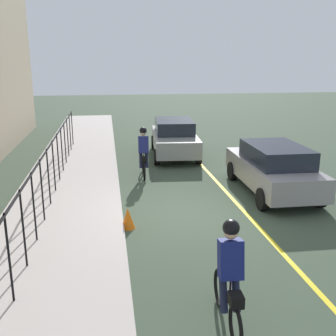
# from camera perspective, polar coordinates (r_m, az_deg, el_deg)

# --- Properties ---
(ground_plane) EXTENTS (80.00, 80.00, 0.00)m
(ground_plane) POSITION_cam_1_polar(r_m,az_deg,el_deg) (11.13, 2.86, -6.56)
(ground_plane) COLOR #394937
(lane_line_centre) EXTENTS (36.00, 0.12, 0.01)m
(lane_line_centre) POSITION_cam_1_polar(r_m,az_deg,el_deg) (11.54, 10.72, -6.00)
(lane_line_centre) COLOR yellow
(lane_line_centre) RESTS_ON ground
(sidewalk) EXTENTS (40.00, 3.20, 0.15)m
(sidewalk) POSITION_cam_1_polar(r_m,az_deg,el_deg) (10.98, -14.93, -6.97)
(sidewalk) COLOR #B7ADA6
(sidewalk) RESTS_ON ground
(iron_fence) EXTENTS (16.91, 0.04, 1.60)m
(iron_fence) POSITION_cam_1_polar(r_m,az_deg,el_deg) (11.61, -16.79, 0.26)
(iron_fence) COLOR black
(iron_fence) RESTS_ON sidewalk
(cyclist_lead) EXTENTS (1.71, 0.38, 1.83)m
(cyclist_lead) POSITION_cam_1_polar(r_m,az_deg,el_deg) (14.36, -3.51, 2.23)
(cyclist_lead) COLOR black
(cyclist_lead) RESTS_ON ground
(cyclist_follow) EXTENTS (1.71, 0.38, 1.83)m
(cyclist_follow) POSITION_cam_1_polar(r_m,az_deg,el_deg) (6.42, 8.77, -14.96)
(cyclist_follow) COLOR black
(cyclist_follow) RESTS_ON ground
(patrol_sedan) EXTENTS (4.43, 1.99, 1.58)m
(patrol_sedan) POSITION_cam_1_polar(r_m,az_deg,el_deg) (13.06, 14.77, 0.05)
(patrol_sedan) COLOR gray
(patrol_sedan) RESTS_ON ground
(parked_sedan_rear) EXTENTS (4.52, 2.19, 1.58)m
(parked_sedan_rear) POSITION_cam_1_polar(r_m,az_deg,el_deg) (17.66, 0.91, 4.40)
(parked_sedan_rear) COLOR gray
(parked_sedan_rear) RESTS_ON ground
(traffic_cone_near) EXTENTS (0.36, 0.36, 0.54)m
(traffic_cone_near) POSITION_cam_1_polar(r_m,az_deg,el_deg) (10.17, -5.74, -7.15)
(traffic_cone_near) COLOR orange
(traffic_cone_near) RESTS_ON ground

